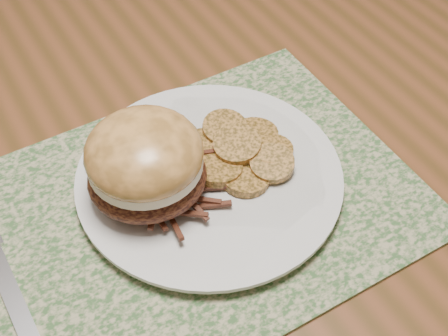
% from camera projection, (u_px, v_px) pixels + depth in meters
% --- Properties ---
extents(placemat, '(0.45, 0.33, 0.00)m').
position_uv_depth(placemat, '(193.00, 206.00, 0.64)').
color(placemat, '#375B2F').
rests_on(placemat, dining_table).
extents(dinner_plate, '(0.26, 0.26, 0.02)m').
position_uv_depth(dinner_plate, '(209.00, 178.00, 0.65)').
color(dinner_plate, silver).
rests_on(dinner_plate, placemat).
extents(pork_sandwich, '(0.14, 0.14, 0.09)m').
position_uv_depth(pork_sandwich, '(145.00, 163.00, 0.59)').
color(pork_sandwich, black).
rests_on(pork_sandwich, dinner_plate).
extents(roasted_potatoes, '(0.13, 0.13, 0.03)m').
position_uv_depth(roasted_potatoes, '(239.00, 153.00, 0.65)').
color(roasted_potatoes, '#A56D30').
rests_on(roasted_potatoes, dinner_plate).
extents(fork, '(0.02, 0.20, 0.00)m').
position_uv_depth(fork, '(5.00, 280.00, 0.57)').
color(fork, silver).
rests_on(fork, placemat).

